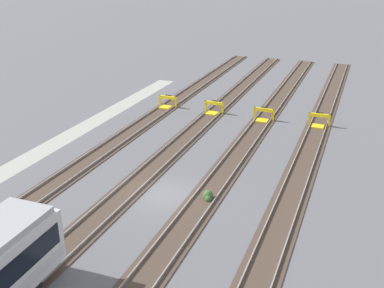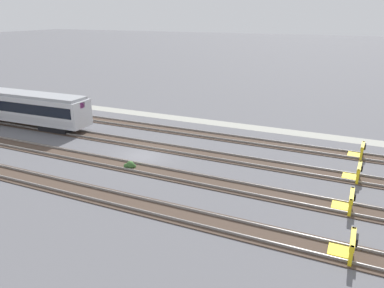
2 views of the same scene
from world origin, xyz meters
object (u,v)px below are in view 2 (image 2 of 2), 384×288
at_px(bumper_stop_nearest_track, 359,151).
at_px(bumper_stop_near_inner_track, 355,173).
at_px(subway_car_front_row_leftmost, 17,107).
at_px(weed_clump, 130,165).
at_px(bumper_stop_far_inner_track, 346,246).
at_px(bumper_stop_middle_track, 347,202).

relative_size(bumper_stop_nearest_track, bumper_stop_near_inner_track, 1.00).
distance_m(subway_car_front_row_leftmost, bumper_stop_near_inner_track, 34.61).
xyz_separation_m(subway_car_front_row_leftmost, bumper_stop_near_inner_track, (-34.57, -0.01, -1.53)).
xyz_separation_m(subway_car_front_row_leftmost, weed_clump, (-18.16, 5.31, -1.80)).
bearing_deg(bumper_stop_far_inner_track, bumper_stop_middle_track, -86.60).
height_order(bumper_stop_near_inner_track, bumper_stop_middle_track, same).
height_order(bumper_stop_middle_track, weed_clump, bumper_stop_middle_track).
height_order(subway_car_front_row_leftmost, bumper_stop_nearest_track, subway_car_front_row_leftmost).
height_order(bumper_stop_nearest_track, weed_clump, bumper_stop_nearest_track).
bearing_deg(bumper_stop_far_inner_track, subway_car_front_row_leftmost, -16.46).
bearing_deg(bumper_stop_near_inner_track, weed_clump, 17.95).
bearing_deg(subway_car_front_row_leftmost, weed_clump, 163.70).
height_order(bumper_stop_nearest_track, bumper_stop_near_inner_track, same).
height_order(bumper_stop_near_inner_track, bumper_stop_far_inner_track, same).
relative_size(subway_car_front_row_leftmost, bumper_stop_near_inner_track, 9.00).
relative_size(bumper_stop_nearest_track, weed_clump, 2.18).
xyz_separation_m(subway_car_front_row_leftmost, bumper_stop_nearest_track, (-34.67, -5.11, -1.53)).
bearing_deg(bumper_stop_near_inner_track, bumper_stop_nearest_track, -91.06).
bearing_deg(subway_car_front_row_leftmost, bumper_stop_middle_track, 171.52).
relative_size(bumper_stop_far_inner_track, weed_clump, 2.17).
bearing_deg(subway_car_front_row_leftmost, bumper_stop_nearest_track, -171.61).
relative_size(bumper_stop_middle_track, weed_clump, 2.17).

